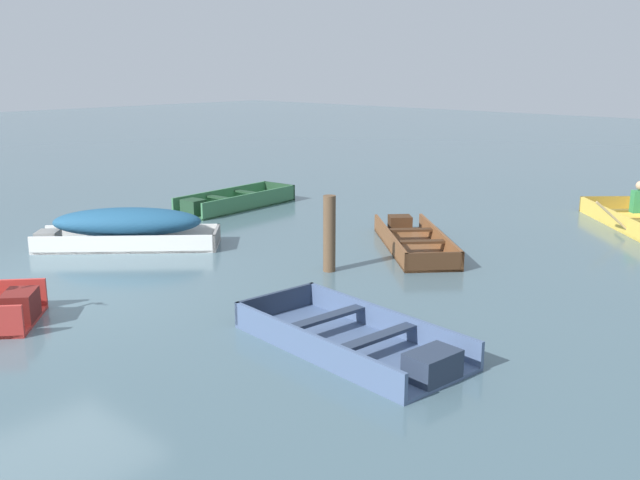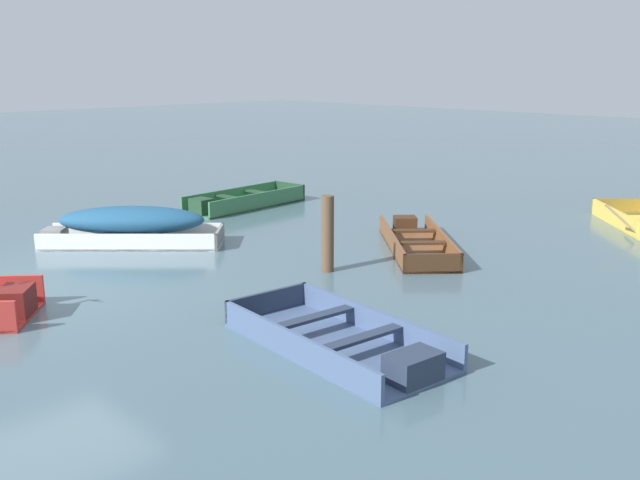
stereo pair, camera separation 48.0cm
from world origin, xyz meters
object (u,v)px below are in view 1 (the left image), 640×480
Objects in this scene: skiff_white_near_moored at (126,226)px; skiff_wooden_brown_far_moored at (413,241)px; skiff_green_outer_moored at (232,203)px; skiff_slate_blue_mid_moored at (358,342)px; mooring_post at (329,234)px.

skiff_wooden_brown_far_moored is at bearing 43.14° from skiff_white_near_moored.
skiff_green_outer_moored is (-1.32, 3.51, -0.25)m from skiff_white_near_moored.
skiff_green_outer_moored is (-7.26, 4.33, 0.02)m from skiff_slate_blue_mid_moored.
skiff_slate_blue_mid_moored is at bearing -7.85° from skiff_white_near_moored.
skiff_slate_blue_mid_moored reaches higher than skiff_wooden_brown_far_moored.
skiff_slate_blue_mid_moored is at bearing -30.80° from skiff_green_outer_moored.
mooring_post is (-0.06, -2.10, 0.49)m from skiff_wooden_brown_far_moored.
skiff_slate_blue_mid_moored is 0.96× the size of skiff_green_outer_moored.
skiff_slate_blue_mid_moored is 8.45m from skiff_green_outer_moored.
skiff_slate_blue_mid_moored is (5.94, -0.82, -0.27)m from skiff_white_near_moored.
mooring_post is (-2.36, 2.13, 0.48)m from skiff_slate_blue_mid_moored.
skiff_green_outer_moored reaches higher than skiff_wooden_brown_far_moored.
skiff_green_outer_moored is at bearing 110.64° from skiff_white_near_moored.
skiff_wooden_brown_far_moored is 0.94× the size of skiff_green_outer_moored.
skiff_white_near_moored is at bearing 172.15° from skiff_slate_blue_mid_moored.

